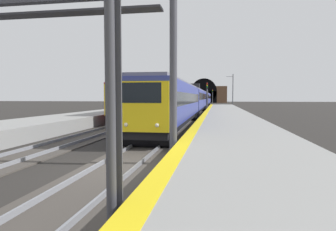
# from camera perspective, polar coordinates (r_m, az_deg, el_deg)

# --- Properties ---
(ground_plane) EXTENTS (320.00, 320.00, 0.00)m
(ground_plane) POSITION_cam_1_polar(r_m,az_deg,el_deg) (10.66, -10.11, -10.50)
(ground_plane) COLOR #282623
(platform_right) EXTENTS (112.00, 4.82, 0.95)m
(platform_right) POSITION_cam_1_polar(r_m,az_deg,el_deg) (10.00, 15.30, -8.72)
(platform_right) COLOR gray
(platform_right) RESTS_ON ground_plane
(platform_right_edge_strip) EXTENTS (112.00, 0.50, 0.01)m
(platform_right_edge_strip) POSITION_cam_1_polar(r_m,az_deg,el_deg) (9.93, 2.77, -5.86)
(platform_right_edge_strip) COLOR yellow
(platform_right_edge_strip) RESTS_ON platform_right
(track_main_line) EXTENTS (160.00, 2.71, 0.21)m
(track_main_line) POSITION_cam_1_polar(r_m,az_deg,el_deg) (10.65, -10.11, -10.28)
(track_main_line) COLOR #423D38
(track_main_line) RESTS_ON ground_plane
(train_main_approaching) EXTENTS (85.96, 2.79, 4.70)m
(train_main_approaching) POSITION_cam_1_polar(r_m,az_deg,el_deg) (56.08, 6.05, 3.22)
(train_main_approaching) COLOR navy
(train_main_approaching) RESTS_ON ground_plane
(train_adjacent_platform) EXTENTS (56.63, 3.09, 4.96)m
(train_adjacent_platform) POSITION_cam_1_polar(r_m,az_deg,el_deg) (52.16, 0.51, 3.35)
(train_adjacent_platform) COLOR maroon
(train_adjacent_platform) RESTS_ON ground_plane
(railway_signal_near) EXTENTS (0.39, 0.38, 5.73)m
(railway_signal_near) POSITION_cam_1_polar(r_m,az_deg,el_deg) (4.81, -11.36, 13.69)
(railway_signal_near) COLOR #38383D
(railway_signal_near) RESTS_ON ground_plane
(railway_signal_mid) EXTENTS (0.39, 0.38, 5.11)m
(railway_signal_mid) POSITION_cam_1_polar(r_m,az_deg,el_deg) (50.06, 7.73, 4.20)
(railway_signal_mid) COLOR #4C4C54
(railway_signal_mid) RESTS_ON ground_plane
(railway_signal_far) EXTENTS (0.39, 0.38, 5.58)m
(railway_signal_far) POSITION_cam_1_polar(r_m,az_deg,el_deg) (109.95, 8.78, 4.01)
(railway_signal_far) COLOR #4C4C54
(railway_signal_far) RESTS_ON ground_plane
(overhead_signal_gantry) EXTENTS (0.70, 8.84, 6.68)m
(overhead_signal_gantry) POSITION_cam_1_polar(r_m,az_deg,el_deg) (12.47, -19.49, 15.00)
(overhead_signal_gantry) COLOR #3F3F47
(overhead_signal_gantry) RESTS_ON ground_plane
(tunnel_portal) EXTENTS (2.76, 20.61, 11.54)m
(tunnel_portal) POSITION_cam_1_polar(r_m,az_deg,el_deg) (132.66, 7.11, 4.15)
(tunnel_portal) COLOR brown
(tunnel_portal) RESTS_ON ground_plane
(catenary_mast_near) EXTENTS (0.22, 1.77, 8.21)m
(catenary_mast_near) POSITION_cam_1_polar(r_m,az_deg,el_deg) (72.56, 12.67, 4.83)
(catenary_mast_near) COLOR #595B60
(catenary_mast_near) RESTS_ON ground_plane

